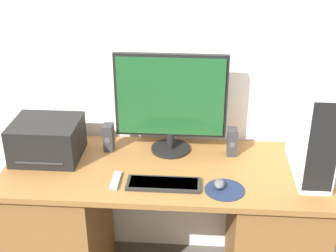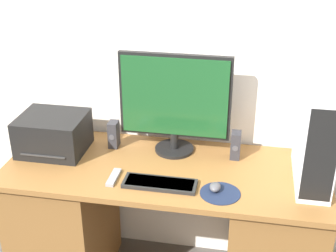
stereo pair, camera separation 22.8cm
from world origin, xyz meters
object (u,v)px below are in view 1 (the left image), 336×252
Objects in this scene: computer_tower at (313,127)px; speaker_left at (109,137)px; monitor at (171,100)px; printer at (47,140)px; keyboard at (164,184)px; speaker_right at (232,142)px; remote_control at (116,181)px; mouse at (219,184)px.

speaker_left is at bearing 171.58° from computer_tower.
printer is at bearing -169.34° from monitor.
monitor is 0.72m from computer_tower.
keyboard is 0.47m from speaker_left.
speaker_right reaches higher than remote_control.
keyboard is at bearing -45.96° from speaker_left.
computer_tower is 3.28× the size of remote_control.
monitor is 3.94× the size of speaker_left.
speaker_right is (-0.37, 0.15, -0.17)m from computer_tower.
monitor is at bearing 54.70° from remote_control.
printer is 0.47m from remote_control.
computer_tower is at bearing -2.27° from printer.
printer is 0.32m from speaker_left.
monitor is 0.46m from keyboard.
mouse is 0.68m from speaker_left.
computer_tower is at bearing -8.42° from speaker_left.
monitor is 3.91× the size of remote_control.
mouse is 0.35m from speaker_right.
speaker_right is at bearing -0.28° from speaker_left.
mouse is 0.93m from printer.
speaker_left is (0.31, 0.10, -0.03)m from printer.
remote_control is (0.40, -0.22, -0.09)m from printer.
printer is (-0.64, -0.12, -0.19)m from monitor.
speaker_right is (0.97, 0.10, -0.03)m from printer.
speaker_left is 0.66m from speaker_right.
computer_tower is 1.35m from printer.
speaker_left reaches higher than remote_control.
monitor is 0.40m from speaker_right.
remote_control is (-0.50, 0.02, -0.01)m from mouse.
keyboard is at bearing -20.51° from printer.
monitor is at bearing 3.55° from speaker_left.
speaker_right is at bearing 77.60° from mouse.
keyboard is (-0.01, -0.36, -0.28)m from monitor.
remote_control is (-0.23, 0.01, -0.00)m from keyboard.
printer is at bearing 177.73° from computer_tower.
mouse reaches higher than keyboard.
keyboard is 0.23m from remote_control.
monitor is at bearing 175.84° from speaker_right.
keyboard is 0.77m from computer_tower.
speaker_left is at bearing 179.72° from speaker_right.
printer is (-1.34, 0.05, -0.15)m from computer_tower.
speaker_left is (-0.33, -0.02, -0.22)m from monitor.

